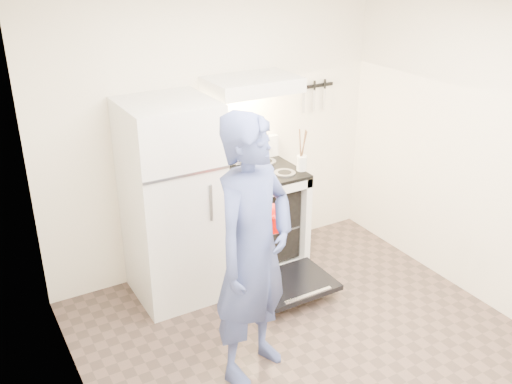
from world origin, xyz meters
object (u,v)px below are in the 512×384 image
Objects in this scene: stove_body at (257,221)px; refrigerator at (172,203)px; tea_kettle at (237,152)px; dutch_oven at (268,219)px; person at (253,252)px.

refrigerator is at bearing -178.23° from stove_body.
stove_body is 3.60× the size of tea_kettle.
tea_kettle is at bearing 108.76° from stove_body.
refrigerator is 1.85× the size of stove_body.
stove_body is 1.15m from dutch_oven.
stove_body is 0.49× the size of person.
refrigerator is 0.81m from tea_kettle.
dutch_oven is at bearing -107.67° from tea_kettle.
refrigerator reaches higher than stove_body.
dutch_oven is at bearing -115.48° from stove_body.
dutch_oven reaches higher than stove_body.
refrigerator is 1.18m from person.
person reaches higher than refrigerator.
stove_body is 0.66m from tea_kettle.
tea_kettle is at bearing 42.80° from person.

